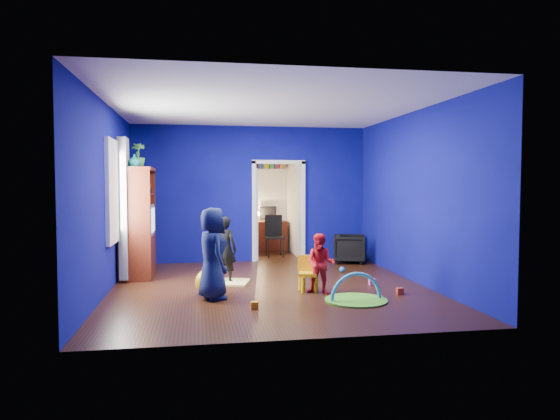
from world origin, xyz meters
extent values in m
cube|color=black|center=(0.00, 0.00, 0.00)|extent=(5.00, 5.50, 0.01)
cube|color=white|center=(0.00, 0.00, 2.90)|extent=(5.00, 5.50, 0.01)
cube|color=#090B69|center=(0.00, 2.75, 1.45)|extent=(5.00, 0.02, 2.90)
cube|color=#090B69|center=(0.00, -2.75, 1.45)|extent=(5.00, 0.02, 2.90)
cube|color=#090B69|center=(-2.50, 0.00, 1.45)|extent=(0.02, 5.50, 2.90)
cube|color=#090B69|center=(2.50, 0.00, 1.45)|extent=(0.02, 5.50, 2.90)
imported|color=black|center=(2.04, 2.20, 0.30)|extent=(0.82, 0.81, 0.60)
imported|color=black|center=(-0.67, 0.55, 0.56)|extent=(0.49, 0.44, 1.12)
imported|color=#0E1234|center=(-0.93, -0.69, 0.66)|extent=(0.58, 0.74, 1.33)
imported|color=red|center=(0.70, -0.61, 0.46)|extent=(0.55, 0.49, 0.92)
imported|color=#0C5B62|center=(-2.20, 1.00, 2.07)|extent=(0.24, 0.24, 0.22)
imported|color=#38822F|center=(-2.20, 1.52, 2.19)|extent=(0.27, 0.27, 0.46)
cube|color=#3C130A|center=(-2.20, 1.30, 0.98)|extent=(0.58, 1.14, 1.96)
cube|color=silver|center=(-2.16, 1.30, 1.02)|extent=(0.46, 0.70, 0.54)
cube|color=#F2E07A|center=(-0.67, 0.45, 0.01)|extent=(0.88, 0.77, 0.03)
sphere|color=yellow|center=(-0.98, -0.44, 0.20)|extent=(0.40, 0.40, 0.40)
cube|color=yellow|center=(0.55, -0.41, 0.25)|extent=(0.35, 0.35, 0.50)
cylinder|color=green|center=(1.09, -1.15, 0.01)|extent=(0.89, 0.89, 0.02)
torus|color=#3F8CD8|center=(1.09, -1.15, 0.02)|extent=(0.80, 0.16, 0.80)
cube|color=white|center=(-2.48, 0.35, 1.55)|extent=(0.03, 0.95, 1.55)
cube|color=slate|center=(-2.37, 0.90, 1.25)|extent=(0.14, 0.42, 2.40)
cube|color=white|center=(0.60, 2.75, 1.05)|extent=(1.16, 0.10, 2.10)
cube|color=#3D140A|center=(0.60, 4.26, 0.38)|extent=(0.88, 0.44, 0.75)
cube|color=black|center=(0.60, 4.38, 0.95)|extent=(0.40, 0.05, 0.32)
sphere|color=#FFD88C|center=(0.32, 4.32, 0.93)|extent=(0.14, 0.14, 0.14)
cube|color=black|center=(0.60, 3.30, 0.46)|extent=(0.40, 0.40, 0.92)
cube|color=white|center=(0.60, 4.37, 2.02)|extent=(0.88, 0.24, 0.04)
cube|color=red|center=(1.87, -0.85, 0.05)|extent=(0.10, 0.08, 0.10)
sphere|color=blue|center=(1.55, 1.12, 0.06)|extent=(0.11, 0.11, 0.11)
cube|color=orange|center=(-0.39, -1.37, 0.05)|extent=(0.10, 0.08, 0.10)
sphere|color=green|center=(0.71, 0.82, 0.06)|extent=(0.11, 0.11, 0.11)
cube|color=#B945B7|center=(1.70, -0.10, 0.05)|extent=(0.10, 0.08, 0.10)
camera|label=1|loc=(-1.13, -7.91, 1.67)|focal=32.00mm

